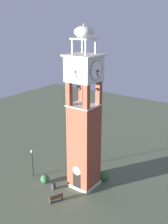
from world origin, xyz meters
TOP-DOWN VIEW (x-y plane):
  - ground at (0.00, 0.00)m, footprint 80.00×80.00m
  - clock_tower at (-0.00, -0.00)m, footprint 3.53×3.53m
  - park_bench at (-0.44, -4.69)m, footprint 1.06×1.64m
  - lamp_post at (-6.40, -2.43)m, footprint 0.36×0.36m
  - trash_bin at (-2.32, -3.02)m, footprint 0.52×0.52m
  - shrub_near_entry at (1.41, 2.33)m, footprint 1.30×1.30m
  - shrub_left_of_tower at (-4.11, -2.61)m, footprint 1.08×1.08m

SIDE VIEW (x-z plane):
  - ground at x=0.00m, z-range 0.00..0.00m
  - trash_bin at x=-2.32m, z-range 0.00..0.80m
  - park_bench at x=-0.44m, z-range 0.01..0.96m
  - shrub_left_of_tower at x=-4.11m, z-range 0.00..1.06m
  - shrub_near_entry at x=1.41m, z-range 0.00..1.07m
  - lamp_post at x=-6.40m, z-range 0.74..4.50m
  - clock_tower at x=0.00m, z-range -1.50..17.56m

